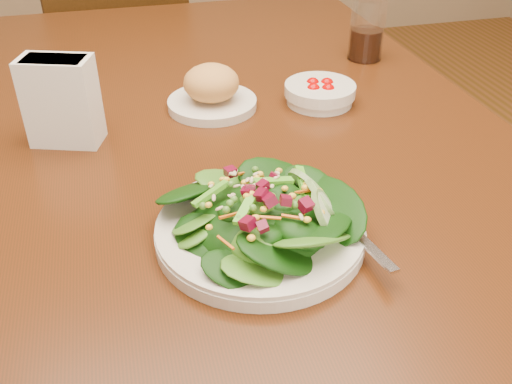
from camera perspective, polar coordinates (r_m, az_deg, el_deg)
dining_table at (r=1.03m, az=-2.81°, el=2.44°), size 0.90×1.40×0.75m
chair_far at (r=2.06m, az=-14.15°, el=14.70°), size 0.57×0.57×1.02m
salad_plate at (r=0.68m, az=1.16°, el=-2.71°), size 0.26×0.25×0.07m
bread_plate at (r=1.00m, az=-4.46°, el=10.05°), size 0.16×0.16×0.08m
tomato_bowl at (r=1.03m, az=6.40°, el=9.82°), size 0.13×0.13×0.04m
drinking_glass at (r=1.23m, az=11.00°, el=15.28°), size 0.07×0.07×0.12m
napkin_holder at (r=0.92m, az=-18.91°, el=8.78°), size 0.12×0.09×0.14m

